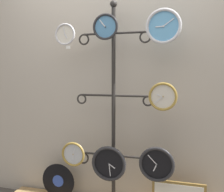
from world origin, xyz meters
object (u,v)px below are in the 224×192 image
Objects in this scene: clock_top_left at (65,34)px; clock_top_right at (164,26)px; clock_middle_right at (163,97)px; vinyl_record at (58,181)px; display_stand at (113,144)px; clock_top_center at (106,27)px; clock_bottom_right at (157,164)px; clock_bottom_center at (109,163)px; clock_bottom_left at (73,154)px.

clock_top_left is 0.88m from clock_top_right.
vinyl_record is (-1.04, 0.08, -0.89)m from clock_middle_right.
clock_top_right is at bearing -12.38° from display_stand.
clock_bottom_right is (0.47, -0.02, -1.18)m from clock_top_center.
display_stand reaches higher than clock_top_center.
display_stand is 6.12× the size of clock_bottom_center.
clock_top_left is at bearing -158.84° from clock_bottom_left.
display_stand reaches higher than clock_bottom_left.
display_stand is at bearing 12.91° from clock_bottom_left.
clock_top_left reaches higher than clock_bottom_left.
clock_bottom_center is (-0.47, -0.02, -0.62)m from clock_middle_right.
clock_bottom_left is at bearing -167.09° from display_stand.
clock_bottom_left is 0.73× the size of clock_bottom_center.
clock_bottom_left is at bearing 177.97° from clock_bottom_right.
clock_top_right is 1.24× the size of clock_bottom_left.
clock_top_left is at bearing 178.76° from clock_bottom_center.
clock_top_right is at bearing -123.85° from clock_middle_right.
clock_top_right reaches higher than clock_bottom_left.
clock_bottom_right is 0.87× the size of vinyl_record.
clock_bottom_center is 0.43m from clock_bottom_right.
clock_top_left is 1.41m from clock_bottom_right.
clock_bottom_left is 0.77× the size of clock_bottom_right.
clock_top_right is 1.16m from clock_bottom_right.
clock_top_left is at bearing -177.32° from clock_top_center.
vinyl_record is (-0.21, 0.07, -0.32)m from clock_bottom_left.
clock_top_right is (0.88, 0.01, 0.03)m from clock_top_left.
clock_bottom_center is at bearing -177.35° from clock_middle_right.
clock_top_center is 0.79× the size of clock_top_right.
display_stand is at bearing 61.90° from clock_top_center.
clock_top_left is 0.82× the size of clock_middle_right.
clock_bottom_left is at bearing 175.23° from clock_bottom_center.
clock_top_right is 1.22× the size of clock_middle_right.
clock_bottom_center is (0.42, -0.01, -1.17)m from clock_top_left.
vinyl_record is at bearing 175.41° from clock_middle_right.
clock_bottom_left is at bearing 179.39° from clock_top_center.
clock_top_center is 0.96× the size of clock_middle_right.
vinyl_record is (-0.15, 0.10, -1.44)m from clock_top_left.
clock_bottom_right is at bearing -5.88° from vinyl_record.
clock_top_left is 0.65× the size of clock_bottom_right.
clock_top_left is 0.56× the size of vinyl_record.
vinyl_record is (-1.00, 0.10, -0.31)m from clock_bottom_right.
display_stand is 8.17× the size of clock_middle_right.
clock_bottom_right is at bearing -3.02° from clock_top_center.
display_stand is 0.40m from clock_bottom_left.
clock_middle_right reaches higher than clock_bottom_center.
display_stand is at bearing 85.06° from clock_bottom_center.
clock_top_right is 1.28m from clock_bottom_center.
clock_middle_right is 0.75× the size of clock_bottom_center.
clock_bottom_left is (-0.83, 0.01, -1.15)m from clock_top_right.
clock_bottom_left is at bearing -19.89° from vinyl_record.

